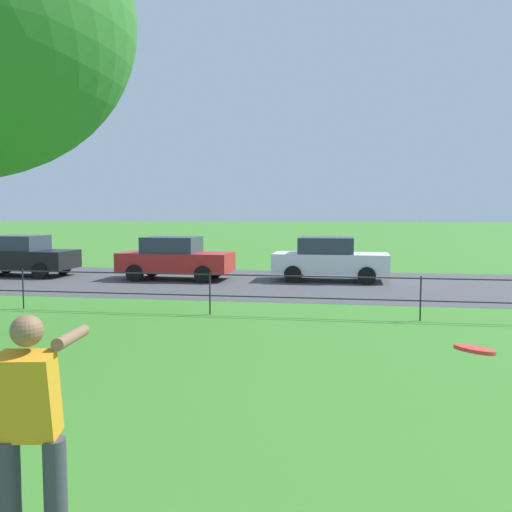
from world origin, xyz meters
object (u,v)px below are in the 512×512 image
Objects in this scene: car_black_far_left at (21,255)px; car_red_left at (175,258)px; frisbee at (475,350)px; car_white_far_right at (330,259)px; person_thrower at (31,426)px.

car_black_far_left is 0.99× the size of car_red_left.
car_white_far_right is at bearing 94.97° from frisbee.
person_thrower is 15.77m from car_red_left.
frisbee is 0.09× the size of car_red_left.
frisbee is at bearing 7.78° from person_thrower.
car_red_left is at bearing -174.83° from car_white_far_right.
car_black_far_left reaches higher than frisbee.
car_red_left is at bearing 114.67° from frisbee.
car_black_far_left is at bearing 122.84° from person_thrower.
frisbee is 19.90m from car_black_far_left.
person_thrower reaches higher than car_black_far_left.
person_thrower is at bearing -96.00° from car_white_far_right.
car_red_left is at bearing -1.63° from car_black_far_left.
person_thrower is at bearing -172.22° from frisbee.
person_thrower is 4.52× the size of frisbee.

